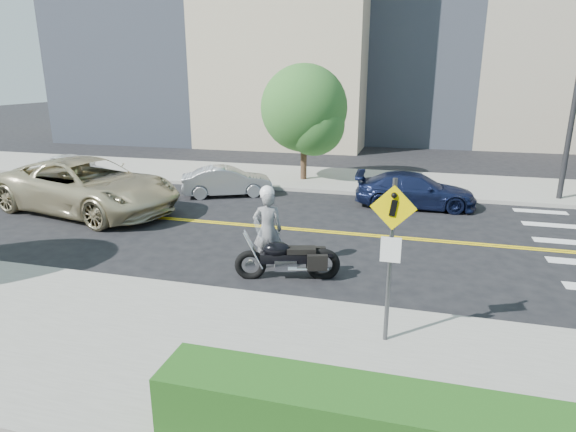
% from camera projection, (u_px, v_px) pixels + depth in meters
% --- Properties ---
extents(ground_plane, '(120.00, 120.00, 0.00)m').
position_uv_depth(ground_plane, '(268.00, 227.00, 15.70)').
color(ground_plane, black).
rests_on(ground_plane, ground).
extents(sidewalk_near, '(60.00, 5.00, 0.15)m').
position_uv_depth(sidewalk_near, '(145.00, 345.00, 8.73)').
color(sidewalk_near, '#9E9B91').
rests_on(sidewalk_near, ground_plane).
extents(sidewalk_far, '(60.00, 5.00, 0.15)m').
position_uv_depth(sidewalk_far, '(316.00, 178.00, 22.62)').
color(sidewalk_far, '#9E9B91').
rests_on(sidewalk_far, ground_plane).
extents(pedestrian_sign, '(0.78, 0.08, 3.00)m').
position_uv_depth(pedestrian_sign, '(391.00, 246.00, 8.25)').
color(pedestrian_sign, '#4C4C51').
rests_on(pedestrian_sign, sidewalk_near).
extents(motorcyclist, '(0.86, 0.70, 2.17)m').
position_uv_depth(motorcyclist, '(268.00, 228.00, 12.11)').
color(motorcyclist, '#AEAFB3').
rests_on(motorcyclist, ground).
extents(motorcycle, '(2.57, 1.39, 1.50)m').
position_uv_depth(motorcycle, '(288.00, 249.00, 11.56)').
color(motorcycle, black).
rests_on(motorcycle, ground).
extents(suv, '(7.44, 4.60, 1.92)m').
position_uv_depth(suv, '(88.00, 186.00, 17.15)').
color(suv, '#C0B48D').
rests_on(suv, ground).
extents(parked_car_white, '(4.18, 2.60, 1.33)m').
position_uv_depth(parked_car_white, '(74.00, 168.00, 21.89)').
color(parked_car_white, white).
rests_on(parked_car_white, ground).
extents(parked_car_silver, '(3.82, 2.66, 1.19)m').
position_uv_depth(parked_car_silver, '(227.00, 181.00, 19.60)').
color(parked_car_silver, '#A1A5A9').
rests_on(parked_car_silver, ground).
extents(parked_car_blue, '(4.47, 1.99, 1.27)m').
position_uv_depth(parked_car_blue, '(415.00, 190.00, 17.90)').
color(parked_car_blue, '#161F43').
rests_on(parked_car_blue, ground).
extents(tree_far_a, '(3.85, 3.85, 5.27)m').
position_uv_depth(tree_far_a, '(304.00, 108.00, 21.29)').
color(tree_far_a, '#382619').
rests_on(tree_far_a, ground).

